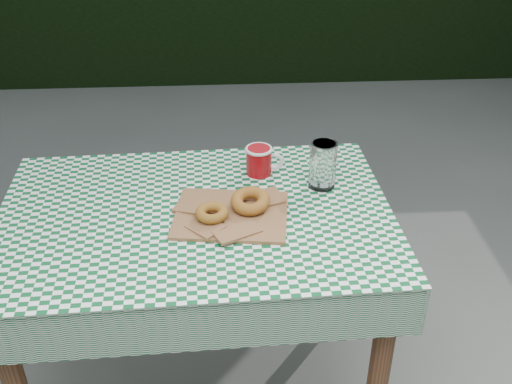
% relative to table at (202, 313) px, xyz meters
% --- Properties ---
extents(table, '(1.12, 0.77, 0.75)m').
position_rel_table_xyz_m(table, '(0.00, 0.00, 0.00)').
color(table, '#4E2B1A').
rests_on(table, ground).
extents(tablecloth, '(1.14, 0.79, 0.01)m').
position_rel_table_xyz_m(tablecloth, '(0.00, 0.00, 0.38)').
color(tablecloth, '#0B4A23').
rests_on(tablecloth, table).
extents(paper_bag, '(0.34, 0.29, 0.02)m').
position_rel_table_xyz_m(paper_bag, '(0.10, -0.02, 0.39)').
color(paper_bag, olive).
rests_on(paper_bag, tablecloth).
extents(bagel_front, '(0.13, 0.13, 0.03)m').
position_rel_table_xyz_m(bagel_front, '(0.05, -0.05, 0.41)').
color(bagel_front, brown).
rests_on(bagel_front, paper_bag).
extents(bagel_back, '(0.15, 0.15, 0.03)m').
position_rel_table_xyz_m(bagel_back, '(0.16, 0.00, 0.42)').
color(bagel_back, '#99561F').
rests_on(bagel_back, paper_bag).
extents(coffee_mug, '(0.18, 0.18, 0.09)m').
position_rel_table_xyz_m(coffee_mug, '(0.19, 0.21, 0.43)').
color(coffee_mug, maroon).
rests_on(coffee_mug, tablecloth).
extents(drinking_glass, '(0.10, 0.10, 0.14)m').
position_rel_table_xyz_m(drinking_glass, '(0.38, 0.13, 0.45)').
color(drinking_glass, white).
rests_on(drinking_glass, tablecloth).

